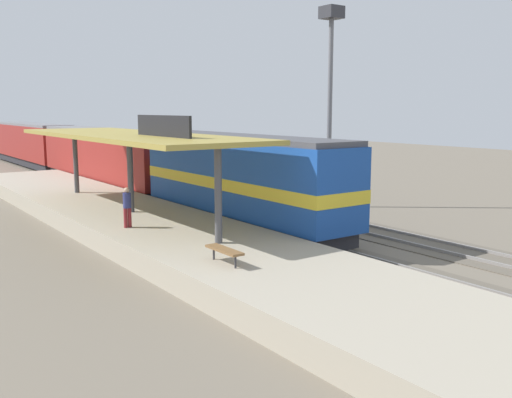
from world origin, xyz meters
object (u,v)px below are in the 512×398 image
Objects in this scene: passenger_carriage_rear at (31,143)px; person_waiting at (127,205)px; platform_bench at (224,250)px; freight_car at (202,165)px; light_mast at (331,65)px; passenger_carriage_front at (105,157)px; locomotive at (241,180)px.

passenger_carriage_rear is 39.93m from person_waiting.
person_waiting reaches higher than platform_bench.
freight_car is at bearing -80.39° from passenger_carriage_rear.
light_mast reaches higher than passenger_carriage_rear.
passenger_carriage_rear reaches higher than freight_car.
freight_car is at bearing -54.17° from passenger_carriage_front.
platform_bench is 47.06m from passenger_carriage_rear.
locomotive is 8.44× the size of person_waiting.
platform_bench is at bearing -88.16° from person_waiting.
locomotive is 0.72× the size of passenger_carriage_front.
locomotive is 6.29m from person_waiting.
platform_bench is 0.14× the size of freight_car.
freight_car reaches higher than person_waiting.
freight_car is at bearing 61.46° from platform_bench.
passenger_carriage_rear is at bearing 102.00° from light_mast.
passenger_carriage_front reaches higher than platform_bench.
passenger_carriage_front is (6.00, 25.87, 0.97)m from platform_bench.
passenger_carriage_rear reaches higher than person_waiting.
person_waiting is (-6.23, -18.64, -0.46)m from passenger_carriage_front.
light_mast is at bearing 35.85° from platform_bench.
locomotive reaches higher than person_waiting.
person_waiting is at bearing -98.98° from passenger_carriage_rear.
light_mast is 6.84× the size of person_waiting.
platform_bench is 0.08× the size of passenger_carriage_front.
platform_bench is 18.43m from light_mast.
passenger_carriage_front is 11.70× the size of person_waiting.
locomotive is (6.00, 7.87, 1.07)m from platform_bench.
passenger_carriage_front is at bearing 116.14° from light_mast.
platform_bench is 0.15× the size of light_mast.
freight_car reaches higher than platform_bench.
light_mast is at bearing 15.10° from locomotive.
passenger_carriage_front is at bearing 71.52° from person_waiting.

